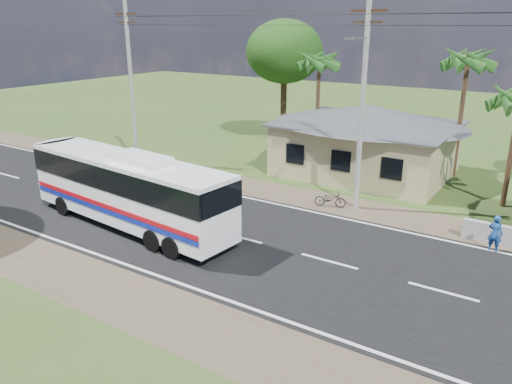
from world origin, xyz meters
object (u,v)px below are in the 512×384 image
at_px(small_car, 91,169).
at_px(person, 495,233).
at_px(coach_bus, 128,185).
at_px(motorcycle, 330,199).

bearing_deg(small_car, person, 23.59).
bearing_deg(small_car, coach_bus, -10.25).
xyz_separation_m(person, small_car, (-22.70, -2.33, -0.11)).
height_order(coach_bus, small_car, coach_bus).
distance_m(coach_bus, small_car, 8.82).
height_order(coach_bus, motorcycle, coach_bus).
height_order(motorcycle, person, person).
relative_size(person, small_car, 0.40).
height_order(motorcycle, small_car, small_car).
xyz_separation_m(coach_bus, person, (15.01, 6.41, -1.28)).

